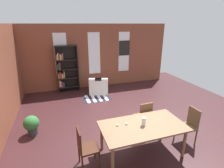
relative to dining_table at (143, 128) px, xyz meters
The scene contains 17 objects.
ground_plane 1.36m from the dining_table, 89.78° to the left, with size 9.74×9.74×0.00m, color #371B1D.
back_wall_brick 5.05m from the dining_table, 89.95° to the left, with size 7.41×0.12×2.95m, color brown.
window_pane_0 5.22m from the dining_table, 106.87° to the left, with size 0.55×0.02×1.92m, color white.
window_pane_1 5.01m from the dining_table, 89.95° to the left, with size 0.55×0.02×1.92m, color white.
window_pane_2 5.23m from the dining_table, 73.04° to the left, with size 0.55×0.02×1.92m, color white.
dining_table is the anchor object (origin of this frame).
vase_on_table 0.18m from the dining_table, ahead, with size 0.09×0.09×0.20m, color silver.
tealight_candle_0 0.38m from the dining_table, 156.43° to the left, with size 0.04×0.04×0.05m, color silver.
tealight_candle_1 0.59m from the dining_table, 163.34° to the left, with size 0.04×0.04×0.04m, color silver.
dining_chair_head_right 1.35m from the dining_table, ahead, with size 0.41×0.41×0.95m.
dining_chair_head_left 1.35m from the dining_table, behind, with size 0.42×0.42×0.95m.
dining_chair_far_right 0.88m from the dining_table, 59.55° to the left, with size 0.41×0.41×0.95m.
bookshelf_tall 4.94m from the dining_table, 105.94° to the left, with size 0.94×0.32×2.07m.
armchair_white 4.05m from the dining_table, 90.37° to the left, with size 1.01×1.01×0.75m.
potted_plant_by_shelf 3.04m from the dining_table, 147.78° to the left, with size 0.42×0.42×0.56m.
striped_rug 3.58m from the dining_table, 94.55° to the left, with size 1.12×0.83×0.01m.
framed_picture 5.26m from the dining_table, 72.88° to the left, with size 0.56×0.03×0.72m, color black.
Camera 1 is at (-1.73, -4.15, 2.95)m, focal length 27.46 mm.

